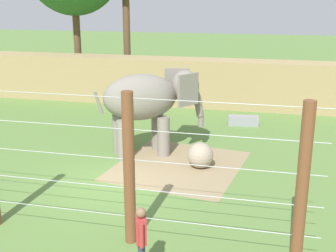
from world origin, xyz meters
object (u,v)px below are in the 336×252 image
at_px(elephant, 149,100).
at_px(feed_trough, 243,121).
at_px(enrichment_ball, 200,155).
at_px(zookeeper, 141,240).

distance_m(elephant, feed_trough, 6.03).
height_order(enrichment_ball, zookeeper, zookeeper).
bearing_deg(enrichment_ball, zookeeper, -91.73).
bearing_deg(feed_trough, enrichment_ball, -101.02).
bearing_deg(feed_trough, zookeeper, -96.09).
bearing_deg(elephant, enrichment_ball, -25.60).
bearing_deg(zookeeper, enrichment_ball, 88.27).
xyz_separation_m(elephant, enrichment_ball, (2.15, -1.03, -1.64)).
relative_size(elephant, zookeeper, 2.32).
relative_size(elephant, feed_trough, 2.67).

